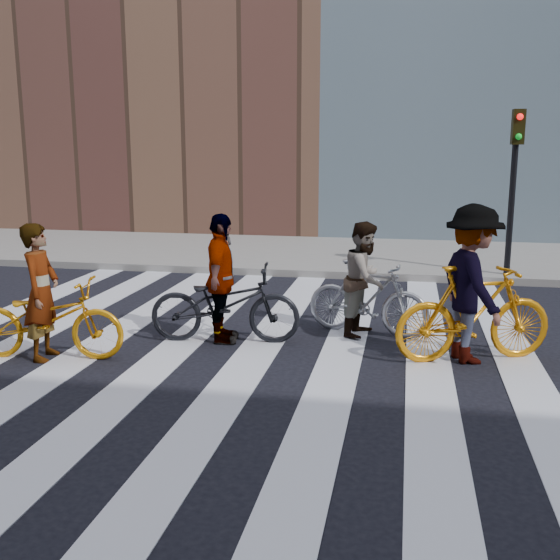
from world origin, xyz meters
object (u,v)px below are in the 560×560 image
(traffic_signal, at_px, (515,166))
(bike_yellow_left, at_px, (47,319))
(rider_left, at_px, (41,292))
(rider_mid, at_px, (365,279))
(bike_dark_rear, at_px, (225,304))
(bike_silver_mid, at_px, (368,298))
(rider_right, at_px, (472,284))
(rider_rear, at_px, (221,279))
(bike_yellow_right, at_px, (474,314))

(traffic_signal, relative_size, bike_yellow_left, 1.70)
(rider_left, bearing_deg, traffic_signal, -54.79)
(rider_mid, bearing_deg, bike_dark_rear, 126.45)
(bike_silver_mid, distance_m, rider_mid, 0.28)
(rider_right, height_order, rider_rear, rider_right)
(bike_yellow_left, bearing_deg, rider_left, 82.11)
(rider_left, bearing_deg, bike_dark_rear, -69.38)
(traffic_signal, distance_m, rider_left, 8.94)
(traffic_signal, height_order, bike_silver_mid, traffic_signal)
(rider_mid, relative_size, rider_rear, 0.92)
(rider_left, bearing_deg, rider_mid, -72.51)
(bike_silver_mid, xyz_separation_m, rider_left, (-3.96, -1.86, 0.33))
(traffic_signal, relative_size, bike_yellow_right, 1.63)
(bike_yellow_right, distance_m, rider_rear, 3.33)
(rider_mid, height_order, rider_right, rider_right)
(bike_yellow_right, height_order, rider_left, rider_left)
(rider_rear, bearing_deg, bike_dark_rear, -97.42)
(bike_silver_mid, height_order, rider_right, rider_right)
(traffic_signal, relative_size, rider_rear, 1.87)
(rider_mid, distance_m, rider_rear, 2.04)
(rider_left, bearing_deg, bike_yellow_right, -87.93)
(bike_yellow_left, xyz_separation_m, bike_silver_mid, (3.91, 1.86, 0.02))
(bike_yellow_left, xyz_separation_m, bike_yellow_right, (5.28, 0.94, 0.10))
(bike_yellow_left, height_order, bike_yellow_right, bike_yellow_right)
(traffic_signal, height_order, rider_right, traffic_signal)
(traffic_signal, distance_m, bike_silver_mid, 5.16)
(bike_dark_rear, relative_size, rider_rear, 1.15)
(bike_yellow_left, relative_size, rider_right, 0.99)
(bike_yellow_right, bearing_deg, traffic_signal, -32.55)
(rider_left, height_order, rider_rear, rider_rear)
(traffic_signal, xyz_separation_m, bike_dark_rear, (-4.38, -4.91, -1.74))
(bike_yellow_left, xyz_separation_m, rider_right, (5.23, 0.94, 0.47))
(rider_right, bearing_deg, bike_yellow_right, -110.20)
(traffic_signal, height_order, bike_yellow_right, traffic_signal)
(bike_dark_rear, distance_m, rider_rear, 0.35)
(bike_silver_mid, relative_size, bike_dark_rear, 0.87)
(traffic_signal, relative_size, bike_dark_rear, 1.62)
(bike_yellow_right, xyz_separation_m, rider_right, (-0.05, 0.00, 0.37))
(bike_yellow_left, relative_size, bike_dark_rear, 0.95)
(rider_left, distance_m, rider_mid, 4.33)
(traffic_signal, distance_m, bike_yellow_right, 5.48)
(bike_yellow_left, bearing_deg, rider_mid, -72.23)
(rider_mid, bearing_deg, rider_rear, 125.93)
(bike_silver_mid, relative_size, rider_right, 0.90)
(bike_dark_rear, height_order, rider_rear, rider_rear)
(bike_yellow_left, height_order, rider_left, rider_left)
(bike_yellow_right, bearing_deg, rider_right, 69.80)
(traffic_signal, height_order, rider_rear, traffic_signal)
(bike_yellow_left, distance_m, rider_mid, 4.30)
(bike_silver_mid, height_order, bike_dark_rear, bike_dark_rear)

